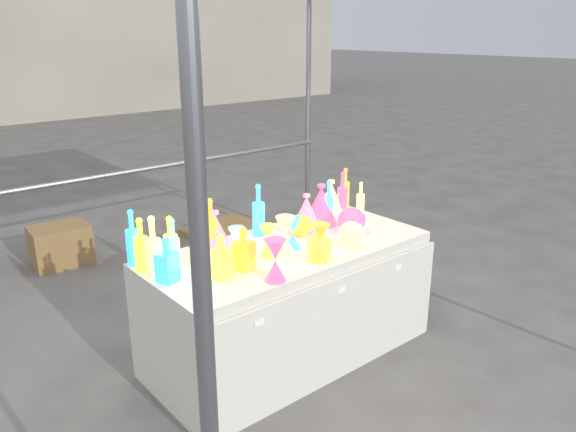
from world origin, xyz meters
TOP-DOWN VIEW (x-y plane):
  - ground at (0.00, 0.00)m, footprint 80.00×80.00m
  - display_table at (0.00, -0.01)m, footprint 1.84×0.83m
  - cardboard_box_closed at (-0.63, 2.45)m, footprint 0.52×0.39m
  - cardboard_box_flat at (0.96, 2.19)m, footprint 0.83×0.64m
  - bottle_0 at (-0.85, 0.25)m, footprint 0.08×0.08m
  - bottle_1 at (-0.85, 0.35)m, footprint 0.09×0.09m
  - bottle_2 at (-0.43, 0.20)m, footprint 0.09×0.09m
  - bottle_3 at (-0.34, 0.34)m, footprint 0.10×0.10m
  - bottle_4 at (-0.85, 0.09)m, footprint 0.09×0.09m
  - bottle_5 at (-0.73, 0.10)m, footprint 0.08×0.08m
  - bottle_6 at (-0.70, 0.19)m, footprint 0.10×0.10m
  - bottle_7 at (-0.01, 0.28)m, footprint 0.11×0.11m
  - decanter_0 at (-0.56, -0.12)m, footprint 0.10×0.10m
  - decanter_1 at (-0.41, -0.10)m, footprint 0.12×0.12m
  - decanter_2 at (-0.81, 0.03)m, footprint 0.12×0.12m
  - hourglass_0 at (-0.00, -0.29)m, footprint 0.12×0.12m
  - hourglass_1 at (-0.37, -0.34)m, footprint 0.14×0.14m
  - hourglass_2 at (-0.09, -0.08)m, footprint 0.14×0.14m
  - hourglass_3 at (-0.35, 0.05)m, footprint 0.12×0.12m
  - hourglass_4 at (-0.19, -0.04)m, footprint 0.11×0.11m
  - hourglass_5 at (-0.00, -0.05)m, footprint 0.11×0.11m
  - globe_0 at (0.04, -0.24)m, footprint 0.20×0.20m
  - globe_1 at (0.32, -0.23)m, footprint 0.21×0.21m
  - globe_2 at (0.19, 0.10)m, footprint 0.19×0.19m
  - globe_3 at (0.48, -0.07)m, footprint 0.20×0.20m
  - lampshade_0 at (-0.40, 0.20)m, footprint 0.29×0.29m
  - lampshade_1 at (0.30, 0.17)m, footprint 0.27×0.27m
  - lampshade_2 at (0.45, 0.19)m, footprint 0.30×0.30m
  - lampshade_3 at (0.64, 0.28)m, footprint 0.28×0.28m
  - bottle_8 at (0.49, 0.15)m, footprint 0.09×0.09m
  - bottle_9 at (0.86, 0.36)m, footprint 0.07×0.07m
  - bottle_10 at (0.69, 0.22)m, footprint 0.10×0.10m
  - bottle_11 at (0.79, 0.14)m, footprint 0.07×0.07m

SIDE VIEW (x-z plane):
  - ground at x=0.00m, z-range 0.00..0.00m
  - cardboard_box_flat at x=0.96m, z-range 0.00..0.07m
  - cardboard_box_closed at x=-0.63m, z-range 0.00..0.36m
  - display_table at x=0.00m, z-range 0.00..0.75m
  - globe_2 at x=0.19m, z-range 0.75..0.87m
  - globe_0 at x=0.04m, z-range 0.75..0.87m
  - globe_1 at x=0.32m, z-range 0.75..0.88m
  - globe_3 at x=0.48m, z-range 0.75..0.90m
  - hourglass_3 at x=-0.35m, z-range 0.75..0.94m
  - hourglass_4 at x=-0.19m, z-range 0.75..0.94m
  - hourglass_5 at x=0.00m, z-range 0.75..0.95m
  - hourglass_0 at x=0.00m, z-range 0.75..0.98m
  - hourglass_2 at x=-0.09m, z-range 0.75..0.98m
  - hourglass_1 at x=-0.37m, z-range 0.75..0.99m
  - lampshade_1 at x=0.30m, z-range 0.75..0.99m
  - decanter_0 at x=-0.56m, z-range 0.75..1.00m
  - bottle_11 at x=0.79m, z-range 0.75..1.00m
  - decanter_2 at x=-0.81m, z-range 0.75..1.00m
  - decanter_1 at x=-0.41m, z-range 0.75..1.00m
  - lampshade_3 at x=0.64m, z-range 0.75..1.01m
  - lampshade_0 at x=-0.40m, z-range 0.75..1.01m
  - lampshade_2 at x=0.45m, z-range 0.75..1.03m
  - bottle_3 at x=-0.34m, z-range 0.75..1.04m
  - bottle_9 at x=0.86m, z-range 0.75..1.05m
  - bottle_6 at x=-0.70m, z-range 0.75..1.05m
  - bottle_0 at x=-0.85m, z-range 0.75..1.06m
  - bottle_8 at x=0.49m, z-range 0.75..1.06m
  - bottle_5 at x=-0.73m, z-range 0.75..1.07m
  - bottle_10 at x=0.69m, z-range 0.75..1.07m
  - bottle_1 at x=-0.85m, z-range 0.75..1.08m
  - bottle_7 at x=-0.01m, z-range 0.75..1.10m
  - bottle_2 at x=-0.43m, z-range 0.75..1.10m
  - bottle_4 at x=-0.85m, z-range 0.75..1.11m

